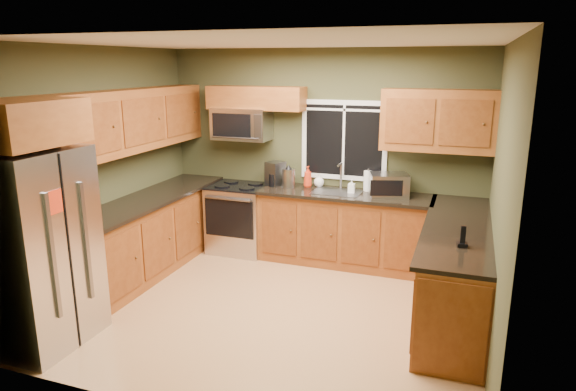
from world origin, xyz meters
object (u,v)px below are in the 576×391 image
Objects in this scene: soap_bottle_a at (308,177)px; toaster_oven at (389,185)px; range at (240,218)px; microwave at (242,124)px; soap_bottle_c at (319,180)px; cordless_phone at (462,240)px; kettle at (289,177)px; paper_towel_roll at (368,181)px; refrigerator at (37,249)px; coffee_maker at (275,174)px; soap_bottle_b at (351,186)px.

toaster_oven is at bearing -6.98° from soap_bottle_a.
microwave is (-0.00, 0.14, 1.26)m from range.
soap_bottle_c is 0.89× the size of cordless_phone.
kettle reaches higher than cordless_phone.
soap_bottle_a is at bearing -175.91° from paper_towel_roll.
range is 1.23× the size of microwave.
microwave is (0.69, 2.91, 0.83)m from refrigerator.
coffee_maker is at bearing -3.94° from microwave.
range is at bearing -178.86° from soap_bottle_b.
microwave is at bearing 76.66° from refrigerator.
soap_bottle_a is at bearing 61.18° from refrigerator.
microwave is at bearing 172.82° from kettle.
refrigerator is 10.49× the size of soap_bottle_c.
coffee_maker is at bearing 176.99° from toaster_oven.
paper_towel_roll is at bearing 5.07° from coffee_maker.
refrigerator is at bearing -118.82° from soap_bottle_a.
soap_bottle_b is at bearing -1.26° from kettle.
paper_towel_roll is (-0.29, 0.19, -0.01)m from toaster_oven.
toaster_oven is at bearing -3.01° from coffee_maker.
soap_bottle_a reaches higher than range.
soap_bottle_a is (-0.78, -0.06, 0.01)m from paper_towel_roll.
soap_bottle_c is (-0.48, 0.20, -0.00)m from soap_bottle_b.
soap_bottle_b is 1.02× the size of soap_bottle_c.
kettle is (0.69, -0.09, -0.65)m from microwave.
kettle is at bearing -155.05° from soap_bottle_a.
soap_bottle_a is (0.92, 0.02, -0.65)m from microwave.
soap_bottle_a is 1.61× the size of soap_bottle_c.
soap_bottle_a is at bearing 1.15° from microwave.
paper_towel_roll is (1.70, 0.21, 0.60)m from range.
toaster_oven reaches higher than soap_bottle_a.
toaster_oven is 0.46m from soap_bottle_b.
toaster_oven is 1.77× the size of kettle.
paper_towel_roll is at bearing 51.28° from refrigerator.
refrigerator is at bearing -161.00° from cordless_phone.
range is 0.92m from kettle.
microwave reaches higher than range.
refrigerator reaches higher than kettle.
soap_bottle_b is at bearing -11.52° from soap_bottle_a.
refrigerator is 2.37× the size of microwave.
paper_towel_roll reaches higher than cordless_phone.
soap_bottle_a is 1.42× the size of cordless_phone.
cordless_phone is at bearing -30.18° from microwave.
coffee_maker reaches higher than soap_bottle_c.
kettle is (1.38, 2.82, 0.18)m from refrigerator.
microwave is at bearing 176.05° from soap_bottle_b.
toaster_oven is 1.91× the size of soap_bottle_a.
range is at bearing -89.98° from microwave.
paper_towel_roll is (1.70, 0.07, -0.66)m from microwave.
refrigerator is at bearing -103.97° from range.
soap_bottle_c is (-0.94, 0.21, -0.05)m from toaster_oven.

